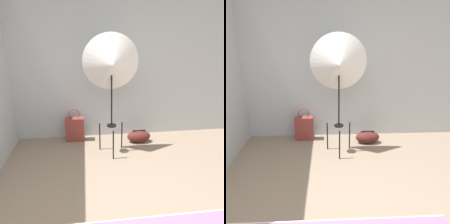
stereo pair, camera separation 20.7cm
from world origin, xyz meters
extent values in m
cube|color=#B7BCC1|center=(0.00, 2.55, 1.30)|extent=(8.00, 0.05, 2.60)
cylinder|color=black|center=(0.36, 1.66, 0.23)|extent=(0.02, 0.02, 0.46)
cylinder|color=black|center=(0.18, 1.97, 0.23)|extent=(0.02, 0.02, 0.46)
cylinder|color=black|center=(0.54, 1.97, 0.23)|extent=(0.02, 0.02, 0.46)
cylinder|color=black|center=(0.36, 1.87, 0.46)|extent=(0.14, 0.14, 0.02)
cylinder|color=black|center=(0.36, 1.87, 0.93)|extent=(0.02, 0.02, 0.94)
cone|color=white|center=(0.36, 1.87, 1.40)|extent=(0.83, 0.30, 0.84)
cube|color=brown|center=(-0.23, 2.36, 0.21)|extent=(0.32, 0.15, 0.42)
torus|color=brown|center=(-0.23, 2.36, 0.49)|extent=(0.19, 0.01, 0.19)
ellipsoid|color=#5B231E|center=(0.87, 2.16, 0.11)|extent=(0.41, 0.21, 0.21)
cube|color=black|center=(0.87, 2.16, 0.22)|extent=(0.23, 0.04, 0.01)
camera|label=1|loc=(-0.02, -1.21, 1.76)|focal=35.00mm
camera|label=2|loc=(0.19, -1.22, 1.76)|focal=35.00mm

